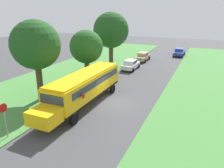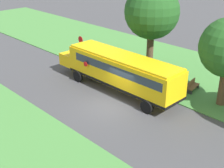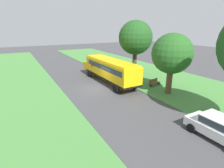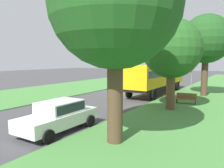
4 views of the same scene
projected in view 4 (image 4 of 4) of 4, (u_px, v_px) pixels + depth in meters
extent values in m
plane|color=#424244|center=(130.00, 93.00, 24.15)|extent=(120.00, 120.00, 0.00)
cube|color=#47843D|center=(69.00, 88.00, 28.89)|extent=(10.00, 80.00, 0.07)
cube|color=yellow|center=(155.00, 77.00, 23.58)|extent=(2.50, 10.50, 2.20)
cube|color=yellow|center=(172.00, 78.00, 28.86)|extent=(2.20, 1.90, 1.10)
cube|color=yellow|center=(155.00, 66.00, 23.45)|extent=(2.35, 10.29, 0.16)
cube|color=black|center=(155.00, 86.00, 23.68)|extent=(2.54, 10.54, 0.20)
cube|color=#2D3842|center=(154.00, 72.00, 23.27)|extent=(2.53, 9.24, 0.64)
cube|color=#2D3842|center=(170.00, 70.00, 27.91)|extent=(2.25, 0.12, 0.80)
cylinder|color=red|center=(153.00, 73.00, 26.75)|extent=(0.03, 0.44, 0.44)
cylinder|color=black|center=(158.00, 85.00, 27.93)|extent=(0.30, 1.00, 1.00)
cylinder|color=black|center=(177.00, 86.00, 26.61)|extent=(0.30, 1.00, 1.00)
cylinder|color=black|center=(129.00, 93.00, 21.29)|extent=(0.30, 1.00, 1.00)
cylinder|color=black|center=(153.00, 95.00, 19.97)|extent=(0.30, 1.00, 1.00)
cube|color=silver|center=(58.00, 119.00, 11.27)|extent=(1.80, 4.40, 0.64)
cube|color=silver|center=(60.00, 107.00, 11.33)|extent=(1.60, 2.20, 0.60)
cube|color=#2D3842|center=(60.00, 106.00, 11.33)|extent=(1.62, 2.02, 0.45)
cylinder|color=black|center=(48.00, 137.00, 9.57)|extent=(0.22, 0.64, 0.64)
cylinder|color=black|center=(22.00, 130.00, 10.52)|extent=(0.22, 0.64, 0.64)
cylinder|color=black|center=(90.00, 121.00, 12.09)|extent=(0.22, 0.64, 0.64)
cylinder|color=black|center=(66.00, 116.00, 13.04)|extent=(0.22, 0.64, 0.64)
cylinder|color=#4C3826|center=(204.00, 77.00, 22.00)|extent=(0.63, 0.63, 3.95)
sphere|color=#1E4C1C|center=(206.00, 39.00, 21.58)|extent=(4.85, 4.85, 4.85)
sphere|color=#1E4C1C|center=(208.00, 34.00, 21.10)|extent=(3.11, 3.11, 3.11)
cylinder|color=brown|center=(170.00, 91.00, 15.95)|extent=(0.64, 0.64, 2.91)
sphere|color=#23561E|center=(172.00, 48.00, 15.62)|extent=(4.29, 4.29, 4.29)
sphere|color=#23561E|center=(167.00, 48.00, 15.32)|extent=(2.62, 2.62, 2.62)
cylinder|color=#4C3826|center=(115.00, 99.00, 9.43)|extent=(0.69, 0.69, 3.95)
sphere|color=#1E4C1C|center=(115.00, 2.00, 8.99)|extent=(5.57, 5.57, 5.57)
sphere|color=#1E4C1C|center=(107.00, 12.00, 9.86)|extent=(3.14, 3.14, 3.14)
cylinder|color=gray|center=(191.00, 80.00, 29.21)|extent=(0.08, 0.08, 2.10)
cylinder|color=red|center=(192.00, 70.00, 29.07)|extent=(0.03, 0.68, 0.68)
cube|color=brown|center=(186.00, 99.00, 18.12)|extent=(1.66, 0.76, 0.08)
cube|color=brown|center=(186.00, 96.00, 18.29)|extent=(1.59, 0.33, 0.44)
cube|color=#333333|center=(177.00, 101.00, 18.42)|extent=(0.15, 0.46, 0.45)
cube|color=#333333|center=(196.00, 102.00, 17.86)|extent=(0.15, 0.46, 0.45)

